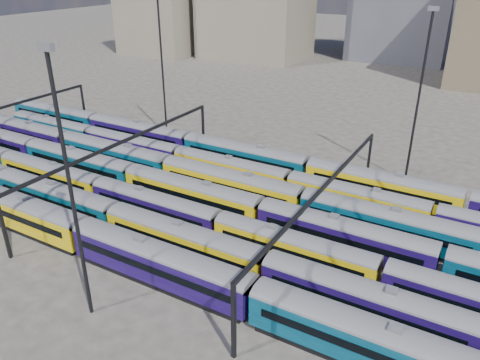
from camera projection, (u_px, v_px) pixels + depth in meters
The scene contains 13 objects.
ground at pixel (246, 225), 60.75m from camera, with size 500.00×500.00×0.00m, color #3D3833.
rake_0 at pixel (159, 260), 48.63m from camera, with size 156.24×3.26×5.51m.
rake_1 at pixel (365, 298), 43.50m from camera, with size 145.81×3.05×5.13m.
rake_2 at pixel (293, 245), 51.77m from camera, with size 136.86×2.86×4.81m.
rake_3 at pixel (192, 191), 63.38m from camera, with size 106.16×3.11×5.24m.
rake_4 at pixel (303, 200), 60.88m from camera, with size 131.71×3.21×5.42m.
rake_5 at pixel (356, 197), 62.41m from camera, with size 137.04×2.86×4.81m.
rake_6 at pixel (381, 184), 65.29m from camera, with size 153.65×3.21×5.41m.
gantry_1 at pixel (124, 148), 66.85m from camera, with size 0.35×40.35×8.03m.
gantry_2 at pixel (323, 196), 53.34m from camera, with size 0.35×40.35×8.03m.
mast_1 at pixel (162, 63), 85.52m from camera, with size 1.40×0.50×25.60m.
mast_2 at pixel (70, 183), 39.78m from camera, with size 1.40×0.50×25.60m.
mast_3 at pixel (420, 93), 66.83m from camera, with size 1.40×0.50×25.60m.
Camera 1 is at (25.45, -45.84, 31.24)m, focal length 35.00 mm.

